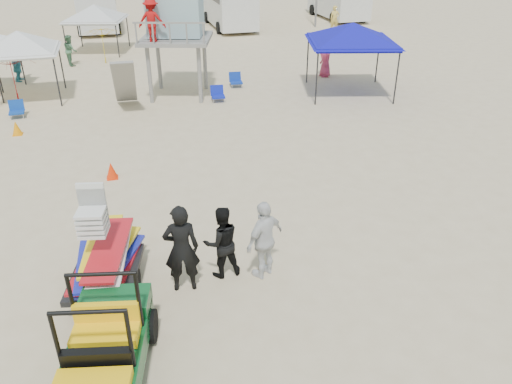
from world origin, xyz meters
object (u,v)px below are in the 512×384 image
object	(u,v)px
man_left	(181,249)
utility_cart	(102,343)
lifeguard_tower	(172,15)
surf_trailer	(102,256)
canopy_blue	(353,26)

from	to	relation	value
man_left	utility_cart	bearing A→B (deg)	59.05
utility_cart	lifeguard_tower	bearing A→B (deg)	78.31
utility_cart	surf_trailer	distance (m)	2.33
utility_cart	lifeguard_tower	distance (m)	15.71
surf_trailer	canopy_blue	size ratio (longest dim) A/B	0.59
utility_cart	canopy_blue	bearing A→B (deg)	52.41
man_left	lifeguard_tower	distance (m)	13.47
utility_cart	lifeguard_tower	world-z (taller)	lifeguard_tower
man_left	canopy_blue	bearing A→B (deg)	-121.89
surf_trailer	canopy_blue	distance (m)	15.37
man_left	lifeguard_tower	size ratio (longest dim) A/B	0.43
man_left	lifeguard_tower	bearing A→B (deg)	-91.20
surf_trailer	man_left	bearing A→B (deg)	-11.21
utility_cart	man_left	bearing A→B (deg)	53.21
man_left	lifeguard_tower	world-z (taller)	lifeguard_tower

